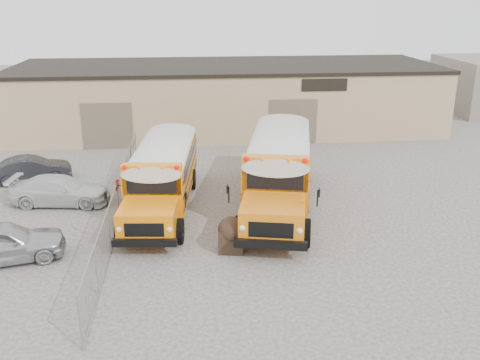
{
  "coord_description": "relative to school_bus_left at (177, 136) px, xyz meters",
  "views": [
    {
      "loc": [
        -2.84,
        -18.96,
        9.51
      ],
      "look_at": [
        -0.63,
        3.51,
        1.6
      ],
      "focal_mm": 40.0,
      "sensor_mm": 36.0,
      "label": 1
    }
  ],
  "objects": [
    {
      "name": "school_bus_right",
      "position": [
        6.32,
        0.36,
        0.2
      ],
      "size": [
        5.07,
        11.67,
        3.32
      ],
      "color": "orange",
      "rests_on": "ground"
    },
    {
      "name": "car_white",
      "position": [
        -5.47,
        -5.59,
        -1.04
      ],
      "size": [
        4.86,
        2.44,
        1.35
      ],
      "primitive_type": "imported",
      "rotation": [
        0.0,
        0.0,
        1.45
      ],
      "color": "silver",
      "rests_on": "ground"
    },
    {
      "name": "chainlink_fence",
      "position": [
        -2.46,
        -8.09,
        -0.82
      ],
      "size": [
        0.07,
        18.07,
        1.81
      ],
      "color": "gray",
      "rests_on": "ground"
    },
    {
      "name": "tarp_bundle",
      "position": [
        2.2,
        -11.33,
        -0.99
      ],
      "size": [
        1.05,
        1.04,
        1.42
      ],
      "color": "black",
      "rests_on": "ground"
    },
    {
      "name": "school_bus_left",
      "position": [
        0.0,
        0.0,
        0.0
      ],
      "size": [
        3.6,
        10.34,
        2.97
      ],
      "color": "orange",
      "rests_on": "ground"
    },
    {
      "name": "ground",
      "position": [
        3.54,
        -11.09,
        -1.72
      ],
      "size": [
        120.0,
        120.0,
        0.0
      ],
      "primitive_type": "plane",
      "color": "#474341",
      "rests_on": "ground"
    },
    {
      "name": "warehouse",
      "position": [
        3.54,
        8.9,
        0.65
      ],
      "size": [
        30.2,
        10.2,
        4.67
      ],
      "color": "tan",
      "rests_on": "ground"
    },
    {
      "name": "car_silver",
      "position": [
        -6.36,
        -11.34,
        -0.95
      ],
      "size": [
        4.81,
        2.79,
        1.54
      ],
      "primitive_type": "imported",
      "rotation": [
        0.0,
        0.0,
        1.8
      ],
      "color": "#B2B2B7",
      "rests_on": "ground"
    },
    {
      "name": "car_dark",
      "position": [
        -7.69,
        -2.07,
        -1.06
      ],
      "size": [
        4.24,
        2.27,
        1.33
      ],
      "primitive_type": "imported",
      "rotation": [
        0.0,
        0.0,
        1.8
      ],
      "color": "black",
      "rests_on": "ground"
    }
  ]
}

